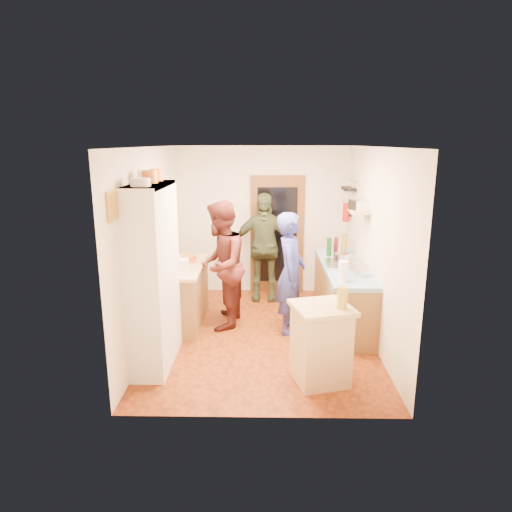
{
  "coord_description": "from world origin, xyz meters",
  "views": [
    {
      "loc": [
        0.02,
        -6.01,
        2.66
      ],
      "look_at": [
        -0.09,
        0.15,
        1.12
      ],
      "focal_mm": 32.0,
      "sensor_mm": 36.0,
      "label": 1
    }
  ],
  "objects_px": {
    "hutch_body": "(154,276)",
    "island_base": "(321,346)",
    "right_counter_base": "(342,296)",
    "person_left": "(224,264)",
    "person_hob": "(293,274)",
    "person_back": "(264,247)"
  },
  "relations": [
    {
      "from": "hutch_body",
      "to": "person_back",
      "type": "bearing_deg",
      "value": 60.59
    },
    {
      "from": "island_base",
      "to": "person_hob",
      "type": "distance_m",
      "value": 1.48
    },
    {
      "from": "hutch_body",
      "to": "person_left",
      "type": "distance_m",
      "value": 1.4
    },
    {
      "from": "hutch_body",
      "to": "person_hob",
      "type": "distance_m",
      "value": 1.98
    },
    {
      "from": "person_back",
      "to": "right_counter_base",
      "type": "bearing_deg",
      "value": -37.97
    },
    {
      "from": "island_base",
      "to": "person_back",
      "type": "distance_m",
      "value": 2.92
    },
    {
      "from": "island_base",
      "to": "person_left",
      "type": "xyz_separation_m",
      "value": [
        -1.23,
        1.64,
        0.5
      ]
    },
    {
      "from": "right_counter_base",
      "to": "person_left",
      "type": "xyz_separation_m",
      "value": [
        -1.77,
        -0.12,
        0.51
      ]
    },
    {
      "from": "person_hob",
      "to": "person_back",
      "type": "distance_m",
      "value": 1.46
    },
    {
      "from": "hutch_body",
      "to": "right_counter_base",
      "type": "xyz_separation_m",
      "value": [
        2.5,
        1.3,
        -0.68
      ]
    },
    {
      "from": "person_hob",
      "to": "person_back",
      "type": "relative_size",
      "value": 0.94
    },
    {
      "from": "hutch_body",
      "to": "island_base",
      "type": "distance_m",
      "value": 2.12
    },
    {
      "from": "right_counter_base",
      "to": "island_base",
      "type": "distance_m",
      "value": 1.84
    },
    {
      "from": "hutch_body",
      "to": "island_base",
      "type": "bearing_deg",
      "value": -13.24
    },
    {
      "from": "person_back",
      "to": "island_base",
      "type": "bearing_deg",
      "value": -73.61
    },
    {
      "from": "person_hob",
      "to": "island_base",
      "type": "bearing_deg",
      "value": -161.47
    },
    {
      "from": "person_left",
      "to": "person_back",
      "type": "height_order",
      "value": "person_left"
    },
    {
      "from": "right_counter_base",
      "to": "person_left",
      "type": "height_order",
      "value": "person_left"
    },
    {
      "from": "right_counter_base",
      "to": "person_hob",
      "type": "xyz_separation_m",
      "value": [
        -0.77,
        -0.36,
        0.44
      ]
    },
    {
      "from": "person_left",
      "to": "person_back",
      "type": "bearing_deg",
      "value": 158.91
    },
    {
      "from": "right_counter_base",
      "to": "person_hob",
      "type": "bearing_deg",
      "value": -154.88
    },
    {
      "from": "island_base",
      "to": "person_left",
      "type": "distance_m",
      "value": 2.11
    }
  ]
}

